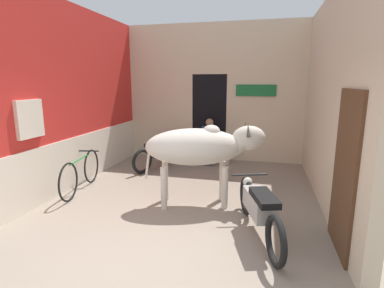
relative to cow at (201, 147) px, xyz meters
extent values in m
plane|color=gray|center=(-0.35, -1.97, -1.06)|extent=(30.00, 30.00, 0.00)
cube|color=red|center=(-2.89, 0.65, 0.81)|extent=(0.18, 5.23, 3.74)
cube|color=silver|center=(-2.79, 0.65, -0.54)|extent=(0.03, 5.23, 1.05)
cube|color=silver|center=(-2.77, -0.82, 0.51)|extent=(0.08, 0.56, 0.64)
cube|color=beige|center=(-0.35, 3.35, 2.00)|extent=(4.90, 0.18, 1.35)
cube|color=beige|center=(-1.88, 3.35, 0.13)|extent=(1.86, 0.18, 2.39)
cube|color=beige|center=(1.06, 3.35, 0.13)|extent=(2.08, 0.18, 2.39)
cube|color=black|center=(-0.46, 3.71, 0.13)|extent=(0.97, 0.90, 2.39)
cube|color=#196633|center=(0.80, 3.24, 0.90)|extent=(1.06, 0.03, 0.30)
cube|color=beige|center=(2.19, 0.65, 0.81)|extent=(0.18, 5.23, 3.74)
cube|color=#51331E|center=(2.08, -1.03, -0.01)|extent=(0.05, 1.00, 2.10)
ellipsoid|color=beige|center=(-0.12, -0.03, 0.00)|extent=(1.83, 1.10, 0.65)
ellipsoid|color=beige|center=(0.17, 0.05, 0.27)|extent=(0.37, 0.34, 0.24)
cylinder|color=beige|center=(0.64, 0.17, 0.06)|extent=(0.49, 0.41, 0.43)
ellipsoid|color=beige|center=(0.80, 0.21, 0.16)|extent=(0.66, 0.50, 0.43)
cylinder|color=beige|center=(-0.91, -0.24, -0.23)|extent=(0.14, 0.08, 0.67)
cylinder|color=beige|center=(0.34, 0.29, -0.69)|extent=(0.11, 0.11, 0.75)
cylinder|color=beige|center=(0.44, -0.08, -0.69)|extent=(0.11, 0.11, 0.75)
cylinder|color=beige|center=(-0.68, 0.01, -0.69)|extent=(0.11, 0.11, 0.75)
cylinder|color=beige|center=(-0.59, -0.35, -0.69)|extent=(0.11, 0.11, 0.75)
cone|color=#473D33|center=(0.72, 0.35, 0.32)|extent=(0.11, 0.17, 0.24)
cone|color=#473D33|center=(0.80, 0.06, 0.32)|extent=(0.11, 0.17, 0.24)
torus|color=black|center=(1.25, -1.61, -0.74)|extent=(0.27, 0.63, 0.63)
torus|color=black|center=(0.82, -0.23, -0.74)|extent=(0.27, 0.63, 0.63)
cube|color=#9E9993|center=(1.04, -0.92, -0.58)|extent=(0.51, 0.84, 0.28)
cube|color=black|center=(1.10, -1.12, -0.40)|extent=(0.44, 0.69, 0.09)
cylinder|color=black|center=(0.87, -0.38, -0.33)|extent=(0.56, 0.20, 0.03)
sphere|color=silver|center=(0.84, -0.28, -0.48)|extent=(0.15, 0.15, 0.15)
torus|color=black|center=(-1.76, 1.46, -0.76)|extent=(0.33, 0.58, 0.61)
torus|color=black|center=(-1.14, 2.76, -0.76)|extent=(0.33, 0.58, 0.61)
cube|color=black|center=(-1.45, 2.11, -0.60)|extent=(0.59, 0.84, 0.28)
cube|color=black|center=(-1.54, 1.91, -0.42)|extent=(0.51, 0.69, 0.09)
cylinder|color=black|center=(-1.21, 2.62, -0.35)|extent=(0.54, 0.28, 0.03)
sphere|color=silver|center=(-1.17, 2.71, -0.50)|extent=(0.15, 0.15, 0.15)
torus|color=black|center=(-2.41, -0.44, -0.70)|extent=(0.16, 0.73, 0.73)
torus|color=black|center=(-2.59, 0.61, -0.70)|extent=(0.16, 0.73, 0.73)
cylinder|color=green|center=(-2.50, 0.09, -0.40)|extent=(0.18, 0.87, 0.03)
cylinder|color=black|center=(-2.58, 0.52, -0.33)|extent=(0.44, 0.10, 0.03)
cube|color=#3D3842|center=(-0.35, 2.54, -0.84)|extent=(0.27, 0.14, 0.45)
cube|color=#3D3842|center=(-0.35, 2.63, -0.56)|extent=(0.27, 0.32, 0.11)
cube|color=navy|center=(-0.35, 2.70, -0.30)|extent=(0.38, 0.20, 0.53)
sphere|color=#937051|center=(-0.35, 2.70, 0.07)|extent=(0.20, 0.20, 0.20)
cylinder|color=beige|center=(0.09, 2.82, -0.85)|extent=(0.22, 0.22, 0.41)
cylinder|color=beige|center=(0.09, 2.82, -0.63)|extent=(0.31, 0.31, 0.04)
camera|label=1|loc=(1.05, -5.02, 1.12)|focal=28.00mm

